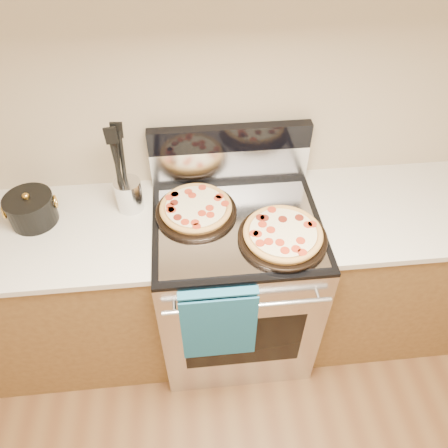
{
  "coord_description": "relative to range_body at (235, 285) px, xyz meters",
  "views": [
    {
      "loc": [
        -0.2,
        0.27,
        2.3
      ],
      "look_at": [
        -0.07,
        1.55,
        1.01
      ],
      "focal_mm": 35.0,
      "sensor_mm": 36.0,
      "label": 1
    }
  ],
  "objects": [
    {
      "name": "backsplash_upper",
      "position": [
        0.0,
        0.31,
        0.71
      ],
      "size": [
        0.76,
        0.06,
        0.12
      ],
      "primitive_type": "cube",
      "color": "black",
      "rests_on": "backsplash_lower"
    },
    {
      "name": "wall_back",
      "position": [
        0.0,
        0.35,
        0.9
      ],
      "size": [
        4.0,
        0.0,
        4.0
      ],
      "primitive_type": "plane",
      "rotation": [
        1.57,
        0.0,
        0.0
      ],
      "color": "tan",
      "rests_on": "ground"
    },
    {
      "name": "saucepan",
      "position": [
        -0.91,
        0.11,
        0.52
      ],
      "size": [
        0.25,
        0.25,
        0.13
      ],
      "primitive_type": "cylinder",
      "rotation": [
        0.0,
        0.0,
        0.22
      ],
      "color": "black",
      "rests_on": "countertop_left"
    },
    {
      "name": "countertop_left",
      "position": [
        -0.88,
        0.03,
        0.45
      ],
      "size": [
        1.02,
        0.64,
        0.03
      ],
      "primitive_type": "cube",
      "color": "beige",
      "rests_on": "cabinet_left"
    },
    {
      "name": "cooktop",
      "position": [
        0.0,
        0.0,
        0.46
      ],
      "size": [
        0.76,
        0.68,
        0.02
      ],
      "primitive_type": "cube",
      "color": "black",
      "rests_on": "range_body"
    },
    {
      "name": "cabinet_left",
      "position": [
        -0.88,
        0.03,
        -0.01
      ],
      "size": [
        1.0,
        0.62,
        0.88
      ],
      "primitive_type": "cube",
      "color": "brown",
      "rests_on": "ground"
    },
    {
      "name": "oven_handle",
      "position": [
        0.0,
        -0.38,
        0.35
      ],
      "size": [
        0.7,
        0.03,
        0.03
      ],
      "primitive_type": "cylinder",
      "rotation": [
        0.0,
        1.57,
        0.0
      ],
      "color": "silver",
      "rests_on": "range_body"
    },
    {
      "name": "utensil_crock",
      "position": [
        -0.48,
        0.16,
        0.54
      ],
      "size": [
        0.13,
        0.13,
        0.15
      ],
      "primitive_type": "cylinder",
      "rotation": [
        0.0,
        0.0,
        -0.04
      ],
      "color": "silver",
      "rests_on": "countertop_left"
    },
    {
      "name": "cabinet_right",
      "position": [
        0.88,
        0.03,
        -0.01
      ],
      "size": [
        1.0,
        0.62,
        0.88
      ],
      "primitive_type": "cube",
      "color": "brown",
      "rests_on": "ground"
    },
    {
      "name": "oven_window",
      "position": [
        0.0,
        -0.34,
        0.0
      ],
      "size": [
        0.56,
        0.01,
        0.4
      ],
      "primitive_type": "cube",
      "color": "black",
      "rests_on": "range_body"
    },
    {
      "name": "pepperoni_pizza_back",
      "position": [
        -0.18,
        0.07,
        0.5
      ],
      "size": [
        0.39,
        0.39,
        0.05
      ],
      "primitive_type": null,
      "rotation": [
        0.0,
        0.0,
        -0.06
      ],
      "color": "#AB7434",
      "rests_on": "foil_sheet"
    },
    {
      "name": "backsplash_lower",
      "position": [
        0.0,
        0.31,
        0.56
      ],
      "size": [
        0.76,
        0.06,
        0.18
      ],
      "primitive_type": "cube",
      "color": "silver",
      "rests_on": "cooktop"
    },
    {
      "name": "foil_sheet",
      "position": [
        0.0,
        -0.03,
        0.47
      ],
      "size": [
        0.7,
        0.55,
        0.01
      ],
      "primitive_type": "cube",
      "color": "gray",
      "rests_on": "cooktop"
    },
    {
      "name": "range_body",
      "position": [
        0.0,
        0.0,
        0.0
      ],
      "size": [
        0.76,
        0.68,
        0.9
      ],
      "primitive_type": "cube",
      "color": "#B7B7BC",
      "rests_on": "ground"
    },
    {
      "name": "pepperoni_pizza_front",
      "position": [
        0.18,
        -0.13,
        0.5
      ],
      "size": [
        0.41,
        0.41,
        0.05
      ],
      "primitive_type": null,
      "rotation": [
        0.0,
        0.0,
        0.09
      ],
      "color": "#AB7434",
      "rests_on": "foil_sheet"
    },
    {
      "name": "dish_towel",
      "position": [
        -0.12,
        -0.38,
        0.25
      ],
      "size": [
        0.32,
        0.05,
        0.42
      ],
      "primitive_type": null,
      "color": "#15546C",
      "rests_on": "oven_handle"
    },
    {
      "name": "countertop_right",
      "position": [
        0.88,
        0.03,
        0.45
      ],
      "size": [
        1.02,
        0.64,
        0.03
      ],
      "primitive_type": "cube",
      "color": "beige",
      "rests_on": "cabinet_right"
    }
  ]
}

